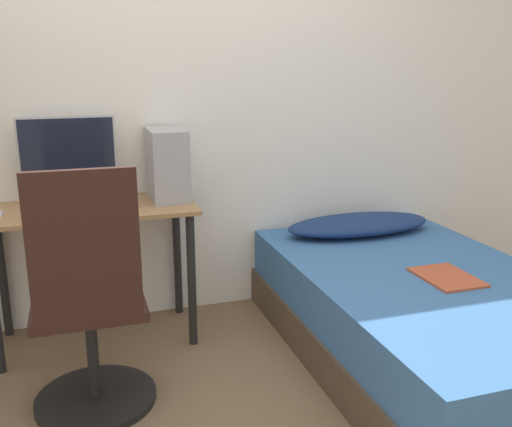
% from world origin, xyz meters
% --- Properties ---
extents(wall_back, '(8.00, 0.05, 2.50)m').
position_xyz_m(wall_back, '(0.00, 1.35, 1.25)').
color(wall_back, silver).
rests_on(wall_back, ground_plane).
extents(desk, '(1.04, 0.51, 0.73)m').
position_xyz_m(desk, '(-0.47, 1.07, 0.60)').
color(desk, '#997047').
rests_on(desk, ground_plane).
extents(office_chair, '(0.52, 0.52, 1.07)m').
position_xyz_m(office_chair, '(-0.52, 0.40, 0.42)').
color(office_chair, black).
rests_on(office_chair, ground_plane).
extents(bed, '(1.18, 1.93, 0.45)m').
position_xyz_m(bed, '(1.06, 0.36, 0.22)').
color(bed, '#4C3D2D').
rests_on(bed, ground_plane).
extents(pillow, '(0.90, 0.36, 0.11)m').
position_xyz_m(pillow, '(1.06, 1.07, 0.51)').
color(pillow, navy).
rests_on(pillow, bed).
extents(magazine, '(0.24, 0.32, 0.01)m').
position_xyz_m(magazine, '(1.11, 0.28, 0.46)').
color(magazine, '#B24C2D').
rests_on(magazine, bed).
extents(monitor, '(0.49, 0.16, 0.45)m').
position_xyz_m(monitor, '(-0.55, 1.23, 0.97)').
color(monitor, '#B7B7BC').
rests_on(monitor, desk).
extents(keyboard, '(0.40, 0.11, 0.02)m').
position_xyz_m(keyboard, '(-0.57, 0.97, 0.74)').
color(keyboard, black).
rests_on(keyboard, desk).
extents(pc_tower, '(0.19, 0.33, 0.37)m').
position_xyz_m(pc_tower, '(-0.06, 1.14, 0.92)').
color(pc_tower, '#99999E').
rests_on(pc_tower, desk).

